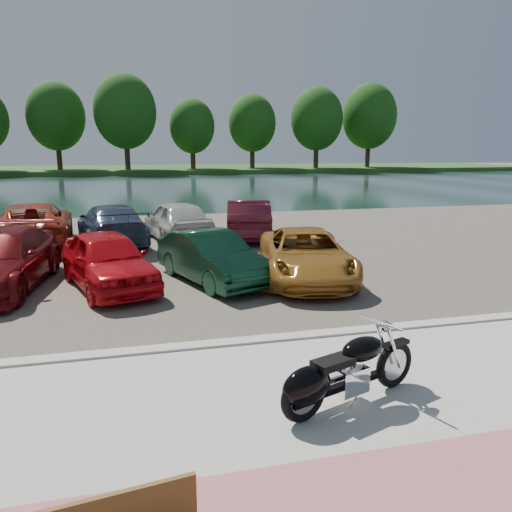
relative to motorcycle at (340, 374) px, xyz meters
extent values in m
plane|color=#595447|center=(0.24, 0.50, -0.56)|extent=(200.00, 200.00, 0.00)
cube|color=#ACA9A1|center=(0.24, -0.50, -0.51)|extent=(60.00, 6.00, 0.10)
cube|color=#A35C62|center=(0.24, -2.00, -0.46)|extent=(60.00, 2.00, 0.01)
cube|color=#ACA9A1|center=(0.24, 2.50, -0.49)|extent=(60.00, 0.30, 0.14)
cube|color=#47413A|center=(0.24, 11.50, -0.54)|extent=(60.00, 18.00, 0.04)
cube|color=#192E2A|center=(0.24, 40.50, -0.56)|extent=(120.00, 40.00, 0.00)
cube|color=#244D1B|center=(0.24, 72.50, -0.26)|extent=(120.00, 24.00, 0.60)
cylinder|color=#362513|center=(-11.76, 67.90, 2.74)|extent=(0.70, 0.70, 5.40)
ellipsoid|color=#133B10|center=(-11.76, 67.90, 7.06)|extent=(7.56, 7.56, 9.07)
cylinder|color=#362513|center=(-2.76, 65.10, 2.96)|extent=(0.70, 0.70, 5.85)
ellipsoid|color=#133B10|center=(-2.76, 65.10, 7.64)|extent=(8.19, 8.19, 9.83)
cylinder|color=#362513|center=(6.24, 66.50, 2.29)|extent=(0.70, 0.70, 4.50)
ellipsoid|color=#133B10|center=(6.24, 66.50, 5.89)|extent=(6.30, 6.30, 7.56)
cylinder|color=#362513|center=(15.24, 67.90, 2.51)|extent=(0.70, 0.70, 4.95)
ellipsoid|color=#133B10|center=(15.24, 67.90, 6.47)|extent=(6.93, 6.93, 8.32)
cylinder|color=#362513|center=(24.24, 65.10, 2.74)|extent=(0.70, 0.70, 5.40)
ellipsoid|color=#133B10|center=(24.24, 65.10, 7.06)|extent=(7.56, 7.56, 9.07)
cylinder|color=#362513|center=(33.24, 66.50, 2.96)|extent=(0.70, 0.70, 5.85)
ellipsoid|color=#133B10|center=(33.24, 66.50, 7.64)|extent=(8.19, 8.19, 9.83)
torus|color=black|center=(0.98, 0.35, -0.12)|extent=(0.68, 0.35, 0.68)
torus|color=black|center=(-0.57, -0.21, -0.12)|extent=(0.68, 0.35, 0.68)
cylinder|color=#B2B2B7|center=(0.98, 0.35, -0.12)|extent=(0.45, 0.21, 0.46)
cylinder|color=#B2B2B7|center=(-0.57, -0.21, -0.12)|extent=(0.45, 0.21, 0.46)
cylinder|color=silver|center=(0.89, 0.21, 0.18)|extent=(0.32, 0.16, 0.63)
cylinder|color=silver|center=(0.82, 0.40, 0.18)|extent=(0.32, 0.16, 0.63)
cylinder|color=silver|center=(0.67, 0.24, 0.57)|extent=(0.29, 0.72, 0.04)
sphere|color=silver|center=(0.77, 0.27, 0.49)|extent=(0.21, 0.21, 0.16)
sphere|color=silver|center=(0.83, 0.30, 0.49)|extent=(0.14, 0.14, 0.11)
cube|color=black|center=(0.98, 0.35, 0.19)|extent=(0.47, 0.29, 0.06)
cube|color=black|center=(0.21, 0.07, -0.18)|extent=(1.16, 0.51, 0.08)
cube|color=silver|center=(0.16, 0.05, -0.11)|extent=(0.53, 0.45, 0.34)
cylinder|color=silver|center=(0.25, 0.09, 0.09)|extent=(0.29, 0.25, 0.27)
cylinder|color=silver|center=(0.07, 0.02, 0.09)|extent=(0.29, 0.25, 0.27)
ellipsoid|color=black|center=(0.38, 0.13, 0.26)|extent=(0.76, 0.57, 0.32)
cube|color=black|center=(-0.12, -0.05, 0.20)|extent=(0.61, 0.45, 0.10)
ellipsoid|color=black|center=(-0.52, -0.20, 0.00)|extent=(0.80, 0.57, 0.50)
cube|color=black|center=(-0.57, -0.21, -0.07)|extent=(0.44, 0.31, 0.30)
cylinder|color=silver|center=(-0.18, 0.10, -0.24)|extent=(1.06, 0.46, 0.09)
cylinder|color=silver|center=(-0.18, 0.10, -0.16)|extent=(1.06, 0.46, 0.09)
cylinder|color=#B2B2B7|center=(0.13, -0.15, -0.33)|extent=(0.07, 0.14, 0.22)
imported|color=#630E10|center=(-5.69, 7.46, 0.20)|extent=(2.59, 5.16, 1.44)
imported|color=red|center=(-3.15, 6.91, 0.18)|extent=(2.81, 4.43, 1.41)
imported|color=#0E3521|center=(-0.59, 6.84, 0.13)|extent=(2.61, 4.17, 1.30)
imported|color=#AF7528|center=(1.85, 6.51, 0.13)|extent=(3.02, 5.04, 1.31)
imported|color=#A7331B|center=(-5.93, 13.43, 0.23)|extent=(2.96, 5.62, 1.51)
imported|color=#2C3A56|center=(-3.25, 12.81, 0.20)|extent=(2.88, 5.27, 1.45)
imported|color=silver|center=(-0.90, 13.02, 0.24)|extent=(2.57, 4.72, 1.52)
imported|color=#4D141E|center=(1.81, 12.96, 0.22)|extent=(2.44, 4.72, 1.48)
camera|label=1|loc=(-2.50, -5.54, 2.86)|focal=35.00mm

